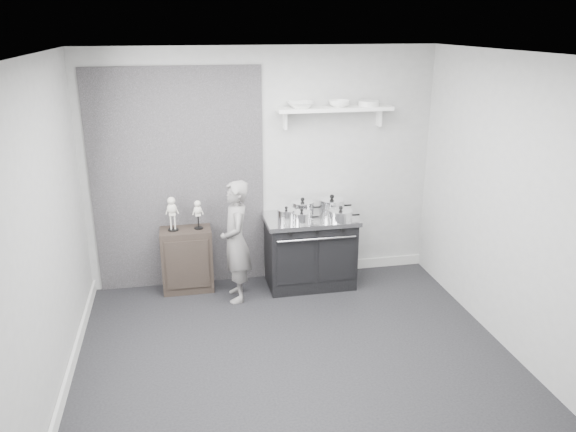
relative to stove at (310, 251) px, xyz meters
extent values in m
plane|color=black|center=(-0.49, -1.48, -0.42)|extent=(4.00, 4.00, 0.00)
cube|color=#9D9D9B|center=(-0.49, 0.32, 0.93)|extent=(4.00, 0.02, 2.70)
cube|color=#9D9D9B|center=(-0.49, -3.28, 0.93)|extent=(4.00, 0.02, 2.70)
cube|color=#9D9D9B|center=(-2.49, -1.48, 0.93)|extent=(0.02, 3.60, 2.70)
cube|color=#9D9D9B|center=(1.51, -1.48, 0.93)|extent=(0.02, 3.60, 2.70)
cube|color=silver|center=(-0.49, -1.48, 2.28)|extent=(4.00, 3.60, 0.02)
cube|color=black|center=(-1.44, 0.31, 0.83)|extent=(1.90, 0.02, 2.50)
cube|color=silver|center=(0.51, 0.30, -0.36)|extent=(2.00, 0.03, 0.12)
cube|color=silver|center=(-2.47, -1.48, -0.36)|extent=(0.03, 3.60, 0.12)
cube|color=white|center=(0.31, 0.19, 1.60)|extent=(1.30, 0.26, 0.04)
cube|color=white|center=(-0.24, 0.26, 1.48)|extent=(0.03, 0.12, 0.20)
cube|color=white|center=(0.86, 0.26, 1.48)|extent=(0.03, 0.12, 0.20)
cube|color=black|center=(0.00, 0.00, -0.03)|extent=(0.98, 0.59, 0.79)
cube|color=silver|center=(0.00, 0.00, 0.39)|extent=(1.04, 0.63, 0.05)
cube|color=black|center=(-0.24, -0.29, -0.01)|extent=(0.41, 0.02, 0.51)
cube|color=black|center=(0.24, -0.29, -0.01)|extent=(0.41, 0.02, 0.51)
cylinder|color=silver|center=(0.00, -0.32, 0.27)|extent=(0.88, 0.02, 0.02)
cylinder|color=black|center=(-0.29, -0.31, 0.35)|extent=(0.04, 0.03, 0.04)
cylinder|color=black|center=(0.00, -0.31, 0.35)|extent=(0.04, 0.03, 0.04)
cylinder|color=black|center=(0.29, -0.31, 0.35)|extent=(0.04, 0.03, 0.04)
cube|color=black|center=(-1.41, 0.13, -0.05)|extent=(0.57, 0.33, 0.74)
imported|color=slate|center=(-0.88, -0.20, 0.26)|extent=(0.33, 0.50, 1.36)
cylinder|color=white|center=(-0.30, -0.08, 0.47)|extent=(0.19, 0.19, 0.12)
cylinder|color=white|center=(-0.30, -0.08, 0.54)|extent=(0.20, 0.20, 0.01)
sphere|color=black|center=(-0.30, -0.08, 0.57)|extent=(0.03, 0.03, 0.03)
cylinder|color=black|center=(-0.16, -0.08, 0.47)|extent=(0.10, 0.02, 0.02)
cylinder|color=white|center=(-0.06, 0.13, 0.48)|extent=(0.26, 0.26, 0.13)
cylinder|color=white|center=(-0.06, 0.13, 0.56)|extent=(0.27, 0.27, 0.01)
sphere|color=black|center=(-0.06, 0.13, 0.59)|extent=(0.05, 0.05, 0.05)
cylinder|color=black|center=(0.11, 0.13, 0.48)|extent=(0.10, 0.02, 0.02)
cylinder|color=white|center=(0.28, 0.11, 0.49)|extent=(0.29, 0.29, 0.15)
cylinder|color=white|center=(0.28, 0.11, 0.57)|extent=(0.30, 0.30, 0.01)
sphere|color=black|center=(0.28, 0.11, 0.61)|extent=(0.05, 0.05, 0.05)
cylinder|color=black|center=(0.47, 0.11, 0.49)|extent=(0.10, 0.02, 0.02)
cylinder|color=white|center=(0.30, -0.18, 0.47)|extent=(0.26, 0.26, 0.11)
cylinder|color=white|center=(0.30, -0.18, 0.53)|extent=(0.27, 0.27, 0.01)
sphere|color=black|center=(0.30, -0.18, 0.56)|extent=(0.05, 0.05, 0.05)
cylinder|color=black|center=(0.47, -0.18, 0.47)|extent=(0.10, 0.02, 0.02)
cylinder|color=white|center=(-0.14, -0.15, 0.47)|extent=(0.20, 0.20, 0.11)
cylinder|color=white|center=(-0.14, -0.15, 0.53)|extent=(0.21, 0.21, 0.01)
sphere|color=black|center=(-0.14, -0.15, 0.55)|extent=(0.04, 0.04, 0.04)
cylinder|color=black|center=(0.00, -0.15, 0.47)|extent=(0.10, 0.02, 0.02)
imported|color=white|center=(-0.08, 0.19, 1.65)|extent=(0.29, 0.29, 0.07)
imported|color=white|center=(0.36, 0.19, 1.66)|extent=(0.24, 0.24, 0.07)
cylinder|color=silver|center=(0.70, 0.19, 1.65)|extent=(0.24, 0.24, 0.06)
camera|label=1|loc=(-1.43, -5.85, 2.51)|focal=35.00mm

